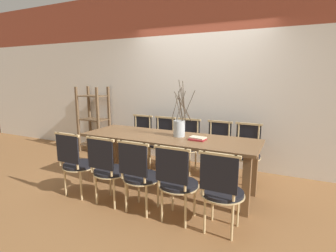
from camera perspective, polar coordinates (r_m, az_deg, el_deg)
ground_plane at (r=3.95m, az=0.00°, el=-13.28°), size 16.00×16.00×0.00m
wall_rear at (r=4.81m, az=6.96°, el=10.59°), size 12.00×0.06×3.20m
dining_table at (r=3.73m, az=0.00°, el=-3.89°), size 2.51×0.81×0.77m
chair_near_leftend at (r=3.76m, az=-19.26°, el=-7.38°), size 0.46×0.46×0.90m
chair_near_left at (r=3.41m, az=-12.80°, el=-8.89°), size 0.46×0.46×0.90m
chair_near_center at (r=3.16m, az=-6.20°, el=-10.31°), size 0.46×0.46×0.90m
chair_near_right at (r=2.94m, az=1.96°, el=-11.86°), size 0.46×0.46×0.90m
chair_near_rightend at (r=2.80m, az=11.57°, el=-13.36°), size 0.46×0.46×0.90m
chair_far_leftend at (r=4.88m, az=-6.29°, el=-2.68°), size 0.46×0.46×0.90m
chair_far_left at (r=4.64m, az=-1.30°, el=-3.30°), size 0.46×0.46×0.90m
chair_far_center at (r=4.46m, az=3.98°, el=-3.93°), size 0.46×0.46×0.90m
chair_far_right at (r=4.30m, az=10.60°, el=-4.67°), size 0.46×0.46×0.90m
chair_far_rightend at (r=4.20m, az=16.62°, el=-5.29°), size 0.46×0.46×0.90m
vase_centerpiece at (r=3.69m, az=2.48°, el=-0.29°), size 0.33×0.40×0.79m
book_stack at (r=3.52m, az=6.46°, el=-2.73°), size 0.23×0.19×0.04m
shelving_rack at (r=5.84m, az=-15.88°, el=1.34°), size 0.60×0.40×1.39m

